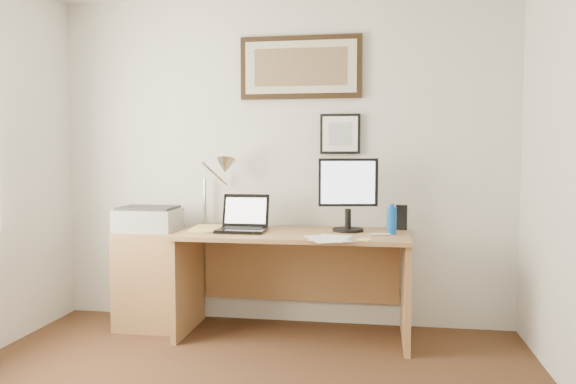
% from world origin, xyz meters
% --- Properties ---
extents(wall_back, '(3.50, 0.02, 2.50)m').
position_xyz_m(wall_back, '(0.00, 2.00, 1.25)').
color(wall_back, silver).
rests_on(wall_back, ground).
extents(side_cabinet, '(0.50, 0.40, 0.73)m').
position_xyz_m(side_cabinet, '(-0.92, 1.68, 0.36)').
color(side_cabinet, olive).
rests_on(side_cabinet, floor).
extents(water_bottle, '(0.07, 0.07, 0.19)m').
position_xyz_m(water_bottle, '(0.83, 1.64, 0.84)').
color(water_bottle, '#0D4DB3').
rests_on(water_bottle, desk).
extents(bottle_cap, '(0.03, 0.03, 0.02)m').
position_xyz_m(bottle_cap, '(0.83, 1.64, 0.95)').
color(bottle_cap, '#0D4DB3').
rests_on(bottle_cap, water_bottle).
extents(speaker, '(0.09, 0.08, 0.18)m').
position_xyz_m(speaker, '(0.91, 1.89, 0.84)').
color(speaker, black).
rests_on(speaker, desk).
extents(paper_sheet_a, '(0.34, 0.39, 0.00)m').
position_xyz_m(paper_sheet_a, '(0.41, 1.36, 0.75)').
color(paper_sheet_a, white).
rests_on(paper_sheet_a, desk).
extents(paper_sheet_b, '(0.28, 0.35, 0.00)m').
position_xyz_m(paper_sheet_b, '(0.44, 1.38, 0.75)').
color(paper_sheet_b, white).
rests_on(paper_sheet_b, desk).
extents(sticky_pad, '(0.09, 0.09, 0.01)m').
position_xyz_m(sticky_pad, '(0.65, 1.32, 0.76)').
color(sticky_pad, '#F3E873').
rests_on(sticky_pad, desk).
extents(marker_pen, '(0.14, 0.06, 0.02)m').
position_xyz_m(marker_pen, '(0.75, 1.55, 0.76)').
color(marker_pen, white).
rests_on(marker_pen, desk).
extents(book, '(0.24, 0.31, 0.02)m').
position_xyz_m(book, '(-0.59, 1.63, 0.76)').
color(book, '#D8C565').
rests_on(book, desk).
extents(desk, '(1.60, 0.70, 0.75)m').
position_xyz_m(desk, '(0.15, 1.72, 0.51)').
color(desk, olive).
rests_on(desk, floor).
extents(laptop, '(0.34, 0.29, 0.26)m').
position_xyz_m(laptop, '(-0.22, 1.63, 0.81)').
color(laptop, black).
rests_on(laptop, desk).
extents(lcd_monitor, '(0.42, 0.22, 0.52)m').
position_xyz_m(lcd_monitor, '(0.52, 1.73, 1.04)').
color(lcd_monitor, black).
rests_on(lcd_monitor, desk).
extents(printer, '(0.44, 0.34, 0.18)m').
position_xyz_m(printer, '(-0.96, 1.69, 0.82)').
color(printer, '#A6A6A9').
rests_on(printer, side_cabinet).
extents(desk_lamp, '(0.29, 0.27, 0.53)m').
position_xyz_m(desk_lamp, '(-0.41, 1.81, 1.19)').
color(desk_lamp, silver).
rests_on(desk_lamp, desk).
extents(picture_large, '(0.92, 0.04, 0.47)m').
position_xyz_m(picture_large, '(0.15, 1.97, 1.95)').
color(picture_large, black).
rests_on(picture_large, wall_back).
extents(picture_small, '(0.30, 0.03, 0.30)m').
position_xyz_m(picture_small, '(0.45, 1.97, 1.45)').
color(picture_small, black).
rests_on(picture_small, wall_back).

